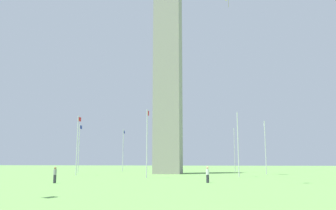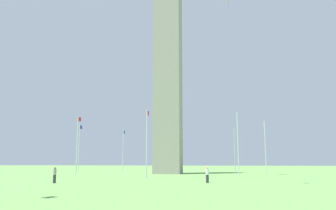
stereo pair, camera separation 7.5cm
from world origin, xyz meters
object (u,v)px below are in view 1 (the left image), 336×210
at_px(flagpole_nw, 234,148).
at_px(person_gray_shirt, 55,175).
at_px(flagpole_s, 147,140).
at_px(flagpole_ne, 123,149).
at_px(flagpole_w, 265,145).
at_px(flagpole_sw, 238,141).
at_px(person_white_shirt, 208,175).
at_px(obelisk_monument, 168,56).
at_px(flagpole_n, 180,149).
at_px(flagpole_se, 77,143).
at_px(flagpole_e, 79,146).

distance_m(flagpole_nw, person_gray_shirt, 44.55).
bearing_deg(person_gray_shirt, flagpole_s, -9.38).
relative_size(flagpole_ne, flagpole_w, 1.00).
bearing_deg(flagpole_sw, flagpole_nw, -0.00).
height_order(flagpole_s, person_white_shirt, flagpole_s).
xyz_separation_m(obelisk_monument, flagpole_n, (16.75, 0.00, -16.44)).
distance_m(flagpole_w, person_white_shirt, 27.25).
bearing_deg(person_gray_shirt, flagpole_se, 36.88).
bearing_deg(flagpole_n, person_white_shirt, -168.92).
xyz_separation_m(obelisk_monument, flagpole_se, (-11.75, 11.81, -16.44)).
relative_size(flagpole_sw, person_gray_shirt, 5.62).
height_order(flagpole_w, person_white_shirt, flagpole_w).
relative_size(flagpole_s, flagpole_sw, 1.00).
distance_m(flagpole_sw, flagpole_w, 12.78).
relative_size(flagpole_nw, person_white_shirt, 5.56).
bearing_deg(obelisk_monument, flagpole_e, 89.81).
distance_m(flagpole_ne, flagpole_e, 12.78).
relative_size(flagpole_se, person_white_shirt, 5.56).
height_order(obelisk_monument, person_white_shirt, obelisk_monument).
relative_size(obelisk_monument, flagpole_w, 4.76).
distance_m(flagpole_s, flagpole_sw, 12.78).
relative_size(obelisk_monument, flagpole_s, 4.76).
relative_size(flagpole_ne, flagpole_se, 1.00).
height_order(flagpole_s, flagpole_sw, same).
height_order(person_white_shirt, person_gray_shirt, person_white_shirt).
xyz_separation_m(flagpole_n, flagpole_s, (-33.40, 0.00, 0.00)).
height_order(flagpole_nw, person_white_shirt, flagpole_nw).
xyz_separation_m(flagpole_se, flagpole_s, (-4.89, -11.81, 0.00)).
bearing_deg(flagpole_sw, flagpole_e, 67.50).
bearing_deg(flagpole_se, flagpole_s, -112.50).
relative_size(flagpole_s, flagpole_w, 1.00).
relative_size(flagpole_n, flagpole_s, 1.00).
bearing_deg(flagpole_se, person_white_shirt, -124.47).
bearing_deg(flagpole_n, flagpole_e, 135.00).
distance_m(obelisk_monument, flagpole_w, 23.44).
height_order(flagpole_e, flagpole_w, same).
bearing_deg(flagpole_w, flagpole_ne, 67.50).
xyz_separation_m(flagpole_ne, person_gray_shirt, (-40.39, -5.26, -4.08)).
xyz_separation_m(flagpole_n, flagpole_se, (-28.50, 11.81, 0.00)).
relative_size(flagpole_ne, flagpole_nw, 1.00).
bearing_deg(obelisk_monument, flagpole_ne, 44.87).
distance_m(flagpole_n, flagpole_sw, 30.85).
xyz_separation_m(obelisk_monument, flagpole_nw, (11.86, -11.81, -16.44)).
bearing_deg(flagpole_e, flagpole_sw, -112.50).
bearing_deg(flagpole_w, flagpole_se, 112.50).
bearing_deg(flagpole_sw, obelisk_monument, 45.13).
xyz_separation_m(flagpole_se, flagpole_sw, (-0.00, -23.61, 0.00)).
xyz_separation_m(flagpole_e, flagpole_se, (-11.81, -4.89, 0.00)).
relative_size(flagpole_w, person_gray_shirt, 5.62).
bearing_deg(person_gray_shirt, flagpole_e, 39.03).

